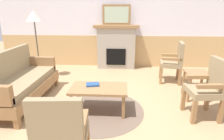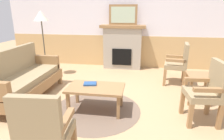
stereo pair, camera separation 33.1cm
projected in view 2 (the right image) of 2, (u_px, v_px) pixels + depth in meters
name	position (u px, v px, depth m)	size (l,w,h in m)	color
ground_plane	(109.00, 103.00, 3.58)	(14.00, 14.00, 0.00)	tan
wall_back	(124.00, 23.00, 5.63)	(7.20, 0.14, 2.70)	white
fireplace	(122.00, 47.00, 5.59)	(1.30, 0.44, 1.28)	#A39989
framed_picture	(123.00, 15.00, 5.32)	(0.80, 0.04, 0.56)	olive
couch	(24.00, 79.00, 3.68)	(0.70, 1.80, 0.98)	olive
coffee_table	(96.00, 90.00, 3.22)	(0.96, 0.56, 0.44)	olive
round_rug	(96.00, 110.00, 3.34)	(1.56, 1.56, 0.01)	brown
book_on_table	(90.00, 84.00, 3.30)	(0.22, 0.16, 0.03)	navy
armchair_near_fireplace	(208.00, 89.00, 2.85)	(0.52, 0.52, 0.98)	olive
armchair_by_window_left	(179.00, 62.00, 4.36)	(0.55, 0.55, 0.98)	olive
armchair_front_left	(44.00, 131.00, 1.87)	(0.52, 0.52, 0.98)	olive
side_table	(199.00, 80.00, 3.51)	(0.44, 0.44, 0.55)	olive
floor_lamp_by_couch	(41.00, 20.00, 4.70)	(0.36, 0.36, 1.68)	#332D28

